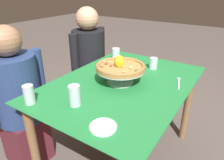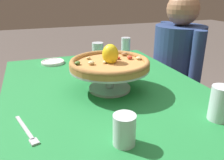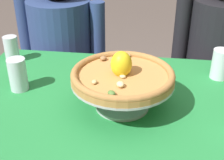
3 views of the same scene
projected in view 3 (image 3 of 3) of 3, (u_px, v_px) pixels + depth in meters
The scene contains 8 objects.
dining_table at pixel (125, 132), 1.14m from camera, with size 1.29×0.91×0.74m.
pizza_stand at pixel (122, 89), 1.06m from camera, with size 0.35×0.35×0.11m.
pizza at pixel (122, 74), 1.04m from camera, with size 0.35×0.35×0.10m.
water_glass_back_right at pixel (220, 65), 1.26m from camera, with size 0.07×0.07×0.12m.
water_glass_side_left at pixel (18, 77), 1.18m from camera, with size 0.07×0.07×0.13m.
water_glass_back_left at pixel (12, 51), 1.41m from camera, with size 0.06×0.06×0.12m.
diner_left at pixel (63, 64), 1.81m from camera, with size 0.50×0.37×1.16m.
diner_right at pixel (215, 71), 1.69m from camera, with size 0.49×0.35×1.20m.
Camera 3 is at (0.08, -0.90, 1.35)m, focal length 49.53 mm.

